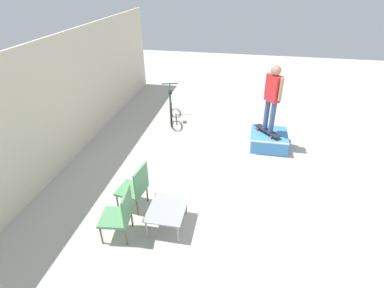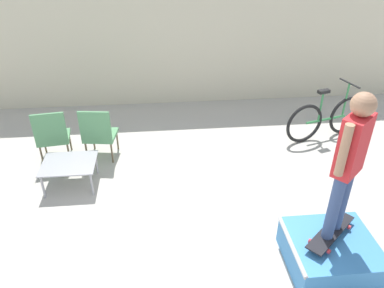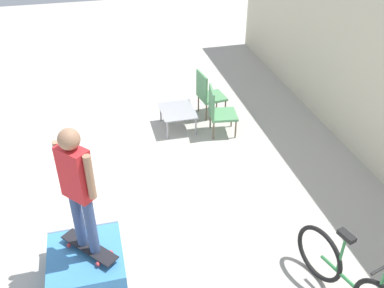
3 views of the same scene
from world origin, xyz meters
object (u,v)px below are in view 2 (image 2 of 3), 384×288
(skate_ramp_box, at_px, (330,253))
(coffee_table, at_px, (69,165))
(patio_chair_right, at_px, (99,132))
(bicycle, at_px, (326,118))
(person_skater, at_px, (350,157))
(skateboard_on_ramp, at_px, (331,232))
(patio_chair_left, at_px, (52,134))

(skate_ramp_box, xyz_separation_m, coffee_table, (-3.39, 1.96, 0.17))
(coffee_table, xyz_separation_m, patio_chair_right, (0.38, 0.74, 0.16))
(skate_ramp_box, distance_m, bicycle, 3.29)
(person_skater, bearing_deg, patio_chair_right, 97.05)
(skate_ramp_box, distance_m, patio_chair_right, 4.05)
(skate_ramp_box, relative_size, skateboard_on_ramp, 1.32)
(skateboard_on_ramp, height_order, bicycle, bicycle)
(person_skater, relative_size, patio_chair_right, 1.78)
(patio_chair_left, bearing_deg, coffee_table, 109.97)
(coffee_table, distance_m, patio_chair_right, 0.85)
(coffee_table, height_order, patio_chair_right, patio_chair_right)
(person_skater, distance_m, patio_chair_left, 4.69)
(skateboard_on_ramp, distance_m, patio_chair_left, 4.59)
(skate_ramp_box, height_order, coffee_table, skate_ramp_box)
(person_skater, bearing_deg, bicycle, 26.40)
(skateboard_on_ramp, relative_size, bicycle, 0.46)
(skate_ramp_box, bearing_deg, bicycle, 68.76)
(bicycle, bearing_deg, coffee_table, 177.70)
(skateboard_on_ramp, distance_m, bicycle, 3.22)
(skateboard_on_ramp, height_order, person_skater, person_skater)
(skateboard_on_ramp, relative_size, person_skater, 0.45)
(patio_chair_right, bearing_deg, coffee_table, 70.11)
(skate_ramp_box, relative_size, coffee_table, 1.26)
(bicycle, bearing_deg, patio_chair_left, 168.39)
(skateboard_on_ramp, bearing_deg, bicycle, 27.27)
(person_skater, relative_size, coffee_table, 2.14)
(skateboard_on_ramp, distance_m, patio_chair_right, 3.98)
(person_skater, bearing_deg, patio_chair_left, 103.41)
(patio_chair_left, distance_m, patio_chair_right, 0.77)
(skate_ramp_box, height_order, patio_chair_right, patio_chair_right)
(skateboard_on_ramp, relative_size, coffee_table, 0.95)
(skate_ramp_box, distance_m, skateboard_on_ramp, 0.29)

